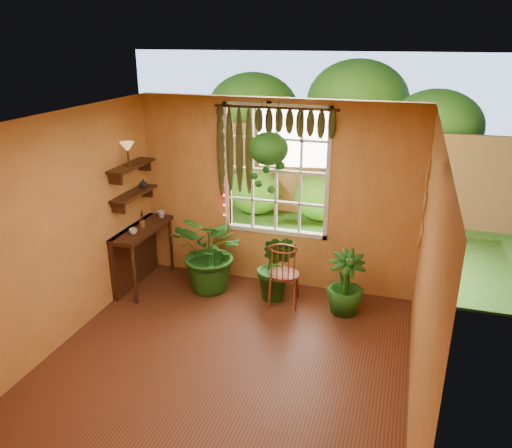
% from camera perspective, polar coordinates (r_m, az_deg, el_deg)
% --- Properties ---
extents(floor, '(4.50, 4.50, 0.00)m').
position_cam_1_polar(floor, '(5.77, -4.07, -16.32)').
color(floor, brown).
rests_on(floor, ground).
extents(ceiling, '(4.50, 4.50, 0.00)m').
position_cam_1_polar(ceiling, '(4.67, -4.92, 11.18)').
color(ceiling, silver).
rests_on(ceiling, wall_back).
extents(wall_back, '(4.00, 0.00, 4.00)m').
position_cam_1_polar(wall_back, '(7.07, 2.24, 3.27)').
color(wall_back, '#E2974D').
rests_on(wall_back, floor).
extents(wall_left, '(0.00, 4.50, 4.50)m').
position_cam_1_polar(wall_left, '(6.05, -22.36, -1.39)').
color(wall_left, '#E2974D').
rests_on(wall_left, floor).
extents(wall_right, '(0.00, 4.50, 4.50)m').
position_cam_1_polar(wall_right, '(4.77, 18.68, -6.84)').
color(wall_right, '#E2974D').
rests_on(wall_right, floor).
extents(window, '(1.52, 0.10, 1.86)m').
position_cam_1_polar(window, '(7.00, 2.35, 6.07)').
color(window, white).
rests_on(window, wall_back).
extents(valance_vine, '(1.70, 0.12, 1.10)m').
position_cam_1_polar(valance_vine, '(6.78, 1.45, 10.60)').
color(valance_vine, '#391A0F').
rests_on(valance_vine, window).
extents(string_lights, '(0.03, 0.03, 1.54)m').
position_cam_1_polar(string_lights, '(7.13, -3.79, 6.74)').
color(string_lights, '#FF2633').
rests_on(string_lights, window).
extents(wall_plates, '(0.04, 0.32, 1.10)m').
position_cam_1_polar(wall_plates, '(6.36, 18.64, 2.04)').
color(wall_plates, beige).
rests_on(wall_plates, wall_right).
extents(counter_ledge, '(0.40, 1.20, 0.90)m').
position_cam_1_polar(counter_ledge, '(7.50, -13.44, -2.77)').
color(counter_ledge, '#391A0F').
rests_on(counter_ledge, floor).
extents(shelf_lower, '(0.25, 0.90, 0.04)m').
position_cam_1_polar(shelf_lower, '(7.19, -13.76, 3.40)').
color(shelf_lower, '#391A0F').
rests_on(shelf_lower, wall_left).
extents(shelf_upper, '(0.25, 0.90, 0.04)m').
position_cam_1_polar(shelf_upper, '(7.09, -14.03, 6.49)').
color(shelf_upper, '#391A0F').
rests_on(shelf_upper, wall_left).
extents(backyard, '(14.00, 10.00, 12.00)m').
position_cam_1_polar(backyard, '(11.45, 9.58, 9.44)').
color(backyard, '#275819').
rests_on(backyard, ground).
extents(windsor_chair, '(0.46, 0.49, 1.10)m').
position_cam_1_polar(windsor_chair, '(6.84, 3.18, -6.73)').
color(windsor_chair, brown).
rests_on(windsor_chair, floor).
extents(potted_plant_left, '(1.35, 1.27, 1.19)m').
position_cam_1_polar(potted_plant_left, '(7.10, -5.03, -3.26)').
color(potted_plant_left, '#1A4B14').
rests_on(potted_plant_left, floor).
extents(potted_plant_mid, '(0.64, 0.56, 1.01)m').
position_cam_1_polar(potted_plant_mid, '(6.85, 2.38, -4.91)').
color(potted_plant_mid, '#1A4B14').
rests_on(potted_plant_mid, floor).
extents(potted_plant_right, '(0.62, 0.62, 0.87)m').
position_cam_1_polar(potted_plant_right, '(6.67, 10.20, -6.68)').
color(potted_plant_right, '#1A4B14').
rests_on(potted_plant_right, floor).
extents(hanging_basket, '(0.52, 0.52, 1.19)m').
position_cam_1_polar(hanging_basket, '(6.61, 1.47, 8.03)').
color(hanging_basket, black).
rests_on(hanging_basket, ceiling).
extents(cup_a, '(0.12, 0.12, 0.09)m').
position_cam_1_polar(cup_a, '(7.08, -13.87, -0.82)').
color(cup_a, silver).
rests_on(cup_a, counter_ledge).
extents(cup_b, '(0.12, 0.12, 0.11)m').
position_cam_1_polar(cup_b, '(7.63, -10.76, 1.10)').
color(cup_b, beige).
rests_on(cup_b, counter_ledge).
extents(brush_jar, '(0.08, 0.08, 0.31)m').
position_cam_1_polar(brush_jar, '(7.29, -12.94, 0.54)').
color(brush_jar, brown).
rests_on(brush_jar, counter_ledge).
extents(shelf_vase, '(0.16, 0.16, 0.12)m').
position_cam_1_polar(shelf_vase, '(7.38, -12.76, 4.58)').
color(shelf_vase, '#B2AD99').
rests_on(shelf_vase, shelf_lower).
extents(tiffany_lamp, '(0.20, 0.20, 0.33)m').
position_cam_1_polar(tiffany_lamp, '(6.95, -14.49, 8.36)').
color(tiffany_lamp, '#543B18').
rests_on(tiffany_lamp, shelf_upper).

